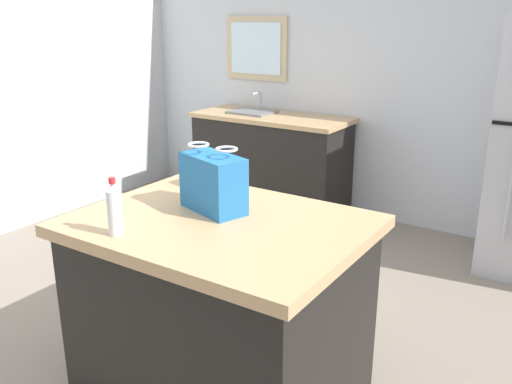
% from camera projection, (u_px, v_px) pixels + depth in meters
% --- Properties ---
extents(ground, '(6.51, 6.51, 0.00)m').
position_uv_depth(ground, '(236.00, 352.00, 3.05)').
color(ground, gray).
extents(back_wall, '(5.43, 0.13, 2.72)m').
position_uv_depth(back_wall, '(401.00, 68.00, 4.62)').
color(back_wall, silver).
rests_on(back_wall, ground).
extents(kitchen_island, '(1.28, 0.98, 0.92)m').
position_uv_depth(kitchen_island, '(221.00, 309.00, 2.59)').
color(kitchen_island, black).
rests_on(kitchen_island, ground).
extents(sink_counter, '(1.46, 0.61, 1.10)m').
position_uv_depth(sink_counter, '(271.00, 162.00, 5.16)').
color(sink_counter, black).
rests_on(sink_counter, ground).
extents(shopping_bag, '(0.36, 0.26, 0.31)m').
position_uv_depth(shopping_bag, '(213.00, 183.00, 2.53)').
color(shopping_bag, '#236BAD').
rests_on(shopping_bag, kitchen_island).
extents(small_box, '(0.19, 0.14, 0.11)m').
position_uv_depth(small_box, '(203.00, 176.00, 2.91)').
color(small_box, beige).
rests_on(small_box, kitchen_island).
extents(bottle, '(0.06, 0.06, 0.25)m').
position_uv_depth(bottle, '(114.00, 209.00, 2.26)').
color(bottle, white).
rests_on(bottle, kitchen_island).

